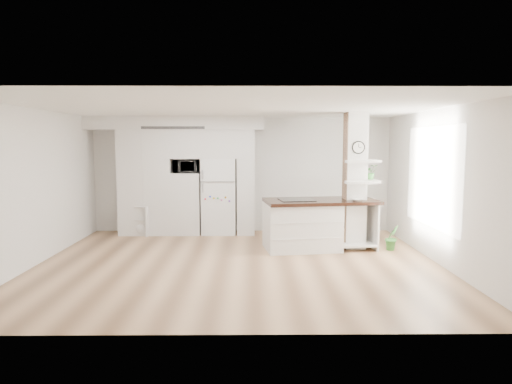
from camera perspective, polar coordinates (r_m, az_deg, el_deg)
floor at (r=8.12m, az=-2.21°, el=-8.89°), size 7.00×6.00×0.01m
room at (r=7.84m, az=-2.27°, el=4.31°), size 7.04×6.04×2.72m
cabinet_wall at (r=10.66m, az=-9.64°, el=2.84°), size 4.00×0.71×2.70m
refrigerator at (r=10.62m, az=-4.64°, el=-0.52°), size 0.78×0.69×1.75m
column at (r=9.25m, az=12.86°, el=1.32°), size 0.69×0.90×2.70m
window at (r=8.78m, az=21.15°, el=1.77°), size 0.00×2.40×2.40m
pendant_light at (r=8.12m, az=9.91°, el=6.15°), size 0.12×0.12×0.10m
kitchen_island at (r=9.13m, az=6.51°, el=-3.94°), size 2.32×1.33×1.56m
bookshelf at (r=10.79m, az=-14.30°, el=-3.67°), size 0.65×0.50×0.68m
floor_plant_a at (r=9.41m, az=16.63°, el=-5.46°), size 0.35×0.32×0.51m
floor_plant_b at (r=10.70m, az=10.53°, el=-4.02°), size 0.34×0.34×0.47m
microwave at (r=10.58m, az=-8.76°, el=3.18°), size 0.54×0.37×0.30m
shelf_plant at (r=9.46m, az=14.13°, el=2.44°), size 0.27×0.23×0.30m
decor_bowl at (r=9.05m, az=12.66°, el=-1.01°), size 0.22×0.22×0.05m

